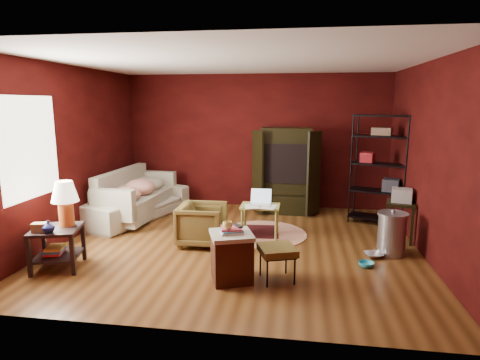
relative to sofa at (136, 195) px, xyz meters
The scene contains 18 objects.
room 2.62m from the sofa, 28.95° to the right, with size 5.54×5.04×2.84m.
sofa is the anchor object (origin of this frame).
armchair 2.04m from the sofa, 37.52° to the right, with size 0.70×0.65×0.72m, color black.
pet_bowl_steel 4.45m from the sofa, 18.56° to the right, with size 0.26×0.06×0.26m, color silver.
pet_bowl_turquoise 4.44m from the sofa, 23.84° to the right, with size 0.21×0.07×0.21m, color #28A0BD.
vase 2.64m from the sofa, 91.25° to the right, with size 0.15×0.16×0.15m, color #0E1446.
mug 3.39m from the sofa, 48.17° to the right, with size 0.12×0.09×0.12m, color #DBC56B.
side_table 2.38m from the sofa, 91.02° to the right, with size 0.73×0.73×1.18m.
sofa_cushions 0.05m from the sofa, 140.52° to the left, with size 0.96×2.10×0.86m.
hamper 3.37m from the sofa, 47.03° to the right, with size 0.64×0.64×0.71m.
footstool 3.72m from the sofa, 39.83° to the right, with size 0.55×0.55×0.44m.
rug_round 2.62m from the sofa, 13.57° to the right, with size 1.76×1.76×0.01m.
rug_oriental 2.33m from the sofa, 13.55° to the right, with size 1.15×0.81×0.01m.
laptop_desk 2.59m from the sofa, 16.80° to the right, with size 0.64×0.51×0.79m.
tv_armoire 3.00m from the sofa, 16.41° to the left, with size 1.36×0.72×1.72m.
wire_shelving 4.62m from the sofa, ahead, with size 1.07×0.74×2.00m.
small_stand 4.77m from the sofa, ahead, with size 0.52×0.52×0.86m.
trash_can 4.65m from the sofa, 15.72° to the right, with size 0.55×0.55×0.68m.
Camera 1 is at (0.92, -5.97, 2.20)m, focal length 30.00 mm.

